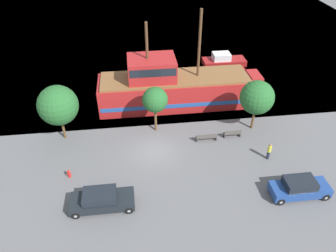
{
  "coord_description": "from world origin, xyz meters",
  "views": [
    {
      "loc": [
        -1.64,
        -23.06,
        19.51
      ],
      "look_at": [
        1.48,
        2.0,
        1.2
      ],
      "focal_mm": 35.0,
      "sensor_mm": 36.0,
      "label": 1
    }
  ],
  "objects_px": {
    "bench_promenade_east": "(207,137)",
    "bench_promenade_west": "(232,133)",
    "moored_boat_dockside": "(223,60)",
    "pedestrian_walking_near": "(269,151)",
    "parked_car_curb_front": "(102,200)",
    "pirate_ship": "(173,87)",
    "parked_car_curb_mid": "(300,188)",
    "fire_hydrant": "(69,173)"
  },
  "relations": [
    {
      "from": "moored_boat_dockside",
      "to": "parked_car_curb_front",
      "type": "xyz_separation_m",
      "value": [
        -15.44,
        -23.06,
        0.13
      ]
    },
    {
      "from": "parked_car_curb_front",
      "to": "pedestrian_walking_near",
      "type": "height_order",
      "value": "pedestrian_walking_near"
    },
    {
      "from": "moored_boat_dockside",
      "to": "pedestrian_walking_near",
      "type": "height_order",
      "value": "moored_boat_dockside"
    },
    {
      "from": "parked_car_curb_mid",
      "to": "pirate_ship",
      "type": "bearing_deg",
      "value": 118.32
    },
    {
      "from": "parked_car_curb_mid",
      "to": "fire_hydrant",
      "type": "height_order",
      "value": "parked_car_curb_mid"
    },
    {
      "from": "pirate_ship",
      "to": "parked_car_curb_mid",
      "type": "height_order",
      "value": "pirate_ship"
    },
    {
      "from": "bench_promenade_west",
      "to": "parked_car_curb_mid",
      "type": "bearing_deg",
      "value": -68.78
    },
    {
      "from": "pirate_ship",
      "to": "bench_promenade_west",
      "type": "height_order",
      "value": "pirate_ship"
    },
    {
      "from": "fire_hydrant",
      "to": "bench_promenade_west",
      "type": "bearing_deg",
      "value": 13.52
    },
    {
      "from": "parked_car_curb_front",
      "to": "fire_hydrant",
      "type": "height_order",
      "value": "parked_car_curb_front"
    },
    {
      "from": "fire_hydrant",
      "to": "bench_promenade_east",
      "type": "height_order",
      "value": "bench_promenade_east"
    },
    {
      "from": "fire_hydrant",
      "to": "bench_promenade_east",
      "type": "bearing_deg",
      "value": 15.03
    },
    {
      "from": "moored_boat_dockside",
      "to": "bench_promenade_west",
      "type": "relative_size",
      "value": 3.49
    },
    {
      "from": "fire_hydrant",
      "to": "pedestrian_walking_near",
      "type": "xyz_separation_m",
      "value": [
        17.26,
        0.18,
        0.42
      ]
    },
    {
      "from": "parked_car_curb_front",
      "to": "parked_car_curb_mid",
      "type": "xyz_separation_m",
      "value": [
        15.17,
        -0.68,
        0.04
      ]
    },
    {
      "from": "moored_boat_dockside",
      "to": "fire_hydrant",
      "type": "xyz_separation_m",
      "value": [
        -18.31,
        -19.53,
        -0.2
      ]
    },
    {
      "from": "parked_car_curb_mid",
      "to": "parked_car_curb_front",
      "type": "bearing_deg",
      "value": 177.42
    },
    {
      "from": "pirate_ship",
      "to": "moored_boat_dockside",
      "type": "xyz_separation_m",
      "value": [
        8.18,
        9.08,
        -1.46
      ]
    },
    {
      "from": "pirate_ship",
      "to": "fire_hydrant",
      "type": "height_order",
      "value": "pirate_ship"
    },
    {
      "from": "pirate_ship",
      "to": "pedestrian_walking_near",
      "type": "height_order",
      "value": "pirate_ship"
    },
    {
      "from": "bench_promenade_west",
      "to": "parked_car_curb_front",
      "type": "bearing_deg",
      "value": -149.52
    },
    {
      "from": "bench_promenade_east",
      "to": "pedestrian_walking_near",
      "type": "distance_m",
      "value": 5.81
    },
    {
      "from": "parked_car_curb_mid",
      "to": "pedestrian_walking_near",
      "type": "height_order",
      "value": "pedestrian_walking_near"
    },
    {
      "from": "moored_boat_dockside",
      "to": "pirate_ship",
      "type": "bearing_deg",
      "value": -131.99
    },
    {
      "from": "moored_boat_dockside",
      "to": "pedestrian_walking_near",
      "type": "distance_m",
      "value": 19.38
    },
    {
      "from": "pedestrian_walking_near",
      "to": "parked_car_curb_mid",
      "type": "bearing_deg",
      "value": -80.01
    },
    {
      "from": "bench_promenade_east",
      "to": "bench_promenade_west",
      "type": "xyz_separation_m",
      "value": [
        2.61,
        0.28,
        -0.01
      ]
    },
    {
      "from": "bench_promenade_west",
      "to": "pirate_ship",
      "type": "bearing_deg",
      "value": 125.43
    },
    {
      "from": "pedestrian_walking_near",
      "to": "moored_boat_dockside",
      "type": "bearing_deg",
      "value": 86.9
    },
    {
      "from": "pirate_ship",
      "to": "parked_car_curb_front",
      "type": "bearing_deg",
      "value": -117.47
    },
    {
      "from": "moored_boat_dockside",
      "to": "pedestrian_walking_near",
      "type": "relative_size",
      "value": 3.5
    },
    {
      "from": "parked_car_curb_front",
      "to": "pirate_ship",
      "type": "bearing_deg",
      "value": 62.53
    },
    {
      "from": "bench_promenade_west",
      "to": "pedestrian_walking_near",
      "type": "distance_m",
      "value": 4.12
    },
    {
      "from": "bench_promenade_west",
      "to": "pedestrian_walking_near",
      "type": "bearing_deg",
      "value": -56.54
    },
    {
      "from": "fire_hydrant",
      "to": "pedestrian_walking_near",
      "type": "height_order",
      "value": "pedestrian_walking_near"
    },
    {
      "from": "parked_car_curb_mid",
      "to": "bench_promenade_east",
      "type": "distance_m",
      "value": 9.43
    },
    {
      "from": "bench_promenade_west",
      "to": "pedestrian_walking_near",
      "type": "xyz_separation_m",
      "value": [
        2.26,
        -3.42,
        0.4
      ]
    },
    {
      "from": "pirate_ship",
      "to": "parked_car_curb_front",
      "type": "xyz_separation_m",
      "value": [
        -7.27,
        -13.98,
        -1.33
      ]
    },
    {
      "from": "parked_car_curb_front",
      "to": "bench_promenade_west",
      "type": "relative_size",
      "value": 2.87
    },
    {
      "from": "bench_promenade_east",
      "to": "bench_promenade_west",
      "type": "height_order",
      "value": "same"
    },
    {
      "from": "pirate_ship",
      "to": "bench_promenade_east",
      "type": "height_order",
      "value": "pirate_ship"
    },
    {
      "from": "moored_boat_dockside",
      "to": "parked_car_curb_front",
      "type": "height_order",
      "value": "moored_boat_dockside"
    }
  ]
}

